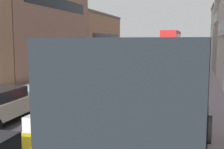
{
  "coord_description": "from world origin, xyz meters",
  "views": [
    {
      "loc": [
        4.62,
        -2.81,
        3.55
      ],
      "look_at": [
        0.0,
        12.0,
        1.6
      ],
      "focal_mm": 44.22,
      "sensor_mm": 36.0,
      "label": 1
    }
  ],
  "objects_px": {
    "sedan_left_lane_fourth": "(93,74)",
    "hatchback_centre_lane_third": "(112,87)",
    "removalist_box_truck": "(158,103)",
    "sedan_right_lane_behind_truck": "(171,95)",
    "coupe_centre_lane_fourth": "(133,76)",
    "sedan_centre_lane_fifth": "(145,69)",
    "bus_far_queue_secondary": "(171,44)",
    "sedan_left_lane_third": "(61,85)",
    "bus_mid_queue_primary": "(161,54)",
    "sedan_centre_lane_second": "(74,111)"
  },
  "relations": [
    {
      "from": "hatchback_centre_lane_third",
      "to": "sedan_right_lane_behind_truck",
      "type": "xyz_separation_m",
      "value": [
        3.54,
        -1.4,
        0.0
      ]
    },
    {
      "from": "sedan_right_lane_behind_truck",
      "to": "bus_mid_queue_primary",
      "type": "distance_m",
      "value": 21.44
    },
    {
      "from": "sedan_left_lane_fourth",
      "to": "sedan_left_lane_third",
      "type": "bearing_deg",
      "value": -176.44
    },
    {
      "from": "sedan_left_lane_third",
      "to": "sedan_left_lane_fourth",
      "type": "height_order",
      "value": "same"
    },
    {
      "from": "sedan_centre_lane_fifth",
      "to": "bus_far_queue_secondary",
      "type": "relative_size",
      "value": 0.41
    },
    {
      "from": "sedan_left_lane_third",
      "to": "sedan_centre_lane_fifth",
      "type": "xyz_separation_m",
      "value": [
        3.14,
        11.16,
        0.0
      ]
    },
    {
      "from": "sedan_centre_lane_second",
      "to": "bus_far_queue_secondary",
      "type": "relative_size",
      "value": 0.41
    },
    {
      "from": "hatchback_centre_lane_third",
      "to": "removalist_box_truck",
      "type": "bearing_deg",
      "value": -158.53
    },
    {
      "from": "sedan_centre_lane_fifth",
      "to": "bus_far_queue_secondary",
      "type": "distance_m",
      "value": 22.71
    },
    {
      "from": "sedan_centre_lane_fifth",
      "to": "coupe_centre_lane_fourth",
      "type": "bearing_deg",
      "value": -179.15
    },
    {
      "from": "bus_far_queue_secondary",
      "to": "sedan_centre_lane_second",
      "type": "bearing_deg",
      "value": -179.94
    },
    {
      "from": "sedan_right_lane_behind_truck",
      "to": "coupe_centre_lane_fourth",
      "type": "bearing_deg",
      "value": 26.67
    },
    {
      "from": "removalist_box_truck",
      "to": "sedan_centre_lane_fifth",
      "type": "distance_m",
      "value": 19.64
    },
    {
      "from": "sedan_left_lane_fourth",
      "to": "hatchback_centre_lane_third",
      "type": "bearing_deg",
      "value": -146.28
    },
    {
      "from": "sedan_left_lane_third",
      "to": "bus_mid_queue_primary",
      "type": "height_order",
      "value": "bus_mid_queue_primary"
    },
    {
      "from": "sedan_left_lane_third",
      "to": "hatchback_centre_lane_third",
      "type": "bearing_deg",
      "value": -81.34
    },
    {
      "from": "sedan_left_lane_fourth",
      "to": "sedan_centre_lane_fifth",
      "type": "xyz_separation_m",
      "value": [
        3.28,
        5.48,
        0.0
      ]
    },
    {
      "from": "removalist_box_truck",
      "to": "sedan_left_lane_third",
      "type": "height_order",
      "value": "removalist_box_truck"
    },
    {
      "from": "sedan_left_lane_fourth",
      "to": "bus_mid_queue_primary",
      "type": "height_order",
      "value": "bus_mid_queue_primary"
    },
    {
      "from": "removalist_box_truck",
      "to": "hatchback_centre_lane_third",
      "type": "xyz_separation_m",
      "value": [
        -3.82,
        8.37,
        -1.18
      ]
    },
    {
      "from": "removalist_box_truck",
      "to": "hatchback_centre_lane_third",
      "type": "distance_m",
      "value": 9.27
    },
    {
      "from": "bus_mid_queue_primary",
      "to": "coupe_centre_lane_fourth",
      "type": "bearing_deg",
      "value": -179.89
    },
    {
      "from": "coupe_centre_lane_fourth",
      "to": "sedan_left_lane_third",
      "type": "bearing_deg",
      "value": 154.12
    },
    {
      "from": "sedan_left_lane_third",
      "to": "coupe_centre_lane_fourth",
      "type": "relative_size",
      "value": 1.0
    },
    {
      "from": "hatchback_centre_lane_third",
      "to": "bus_mid_queue_primary",
      "type": "distance_m",
      "value": 19.8
    },
    {
      "from": "bus_mid_queue_primary",
      "to": "bus_far_queue_secondary",
      "type": "height_order",
      "value": "bus_far_queue_secondary"
    },
    {
      "from": "sedan_left_lane_third",
      "to": "sedan_centre_lane_fifth",
      "type": "height_order",
      "value": "same"
    },
    {
      "from": "removalist_box_truck",
      "to": "coupe_centre_lane_fourth",
      "type": "bearing_deg",
      "value": 17.96
    },
    {
      "from": "coupe_centre_lane_fourth",
      "to": "sedan_left_lane_fourth",
      "type": "relative_size",
      "value": 1.01
    },
    {
      "from": "removalist_box_truck",
      "to": "sedan_left_lane_fourth",
      "type": "height_order",
      "value": "removalist_box_truck"
    },
    {
      "from": "coupe_centre_lane_fourth",
      "to": "bus_mid_queue_primary",
      "type": "distance_m",
      "value": 14.47
    },
    {
      "from": "sedan_right_lane_behind_truck",
      "to": "sedan_centre_lane_second",
      "type": "bearing_deg",
      "value": 140.92
    },
    {
      "from": "sedan_left_lane_third",
      "to": "coupe_centre_lane_fourth",
      "type": "xyz_separation_m",
      "value": [
        3.17,
        5.64,
        0.0
      ]
    },
    {
      "from": "bus_mid_queue_primary",
      "to": "hatchback_centre_lane_third",
      "type": "bearing_deg",
      "value": -179.6
    },
    {
      "from": "sedan_centre_lane_second",
      "to": "sedan_right_lane_behind_truck",
      "type": "bearing_deg",
      "value": -38.05
    },
    {
      "from": "coupe_centre_lane_fourth",
      "to": "bus_mid_queue_primary",
      "type": "xyz_separation_m",
      "value": [
        0.29,
        14.44,
        0.96
      ]
    },
    {
      "from": "sedan_centre_lane_fifth",
      "to": "bus_far_queue_secondary",
      "type": "bearing_deg",
      "value": -0.16
    },
    {
      "from": "removalist_box_truck",
      "to": "sedan_left_lane_fourth",
      "type": "distance_m",
      "value": 15.52
    },
    {
      "from": "coupe_centre_lane_fourth",
      "to": "sedan_left_lane_fourth",
      "type": "bearing_deg",
      "value": 92.81
    },
    {
      "from": "hatchback_centre_lane_third",
      "to": "sedan_left_lane_fourth",
      "type": "height_order",
      "value": "same"
    },
    {
      "from": "sedan_left_lane_fourth",
      "to": "bus_mid_queue_primary",
      "type": "bearing_deg",
      "value": -11.9
    },
    {
      "from": "sedan_centre_lane_second",
      "to": "sedan_left_lane_fourth",
      "type": "bearing_deg",
      "value": 17.69
    },
    {
      "from": "sedan_left_lane_third",
      "to": "coupe_centre_lane_fourth",
      "type": "bearing_deg",
      "value": -26.11
    },
    {
      "from": "hatchback_centre_lane_third",
      "to": "bus_mid_queue_primary",
      "type": "relative_size",
      "value": 0.42
    },
    {
      "from": "bus_mid_queue_primary",
      "to": "sedan_centre_lane_fifth",
      "type": "bearing_deg",
      "value": 179.2
    },
    {
      "from": "coupe_centre_lane_fourth",
      "to": "sedan_right_lane_behind_truck",
      "type": "relative_size",
      "value": 1.02
    },
    {
      "from": "coupe_centre_lane_fourth",
      "to": "bus_mid_queue_primary",
      "type": "height_order",
      "value": "bus_mid_queue_primary"
    },
    {
      "from": "removalist_box_truck",
      "to": "sedan_left_lane_third",
      "type": "xyz_separation_m",
      "value": [
        -6.98,
        8.07,
        -1.18
      ]
    },
    {
      "from": "sedan_centre_lane_second",
      "to": "sedan_right_lane_behind_truck",
      "type": "distance_m",
      "value": 5.4
    },
    {
      "from": "coupe_centre_lane_fourth",
      "to": "sedan_centre_lane_second",
      "type": "bearing_deg",
      "value": -175.49
    }
  ]
}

